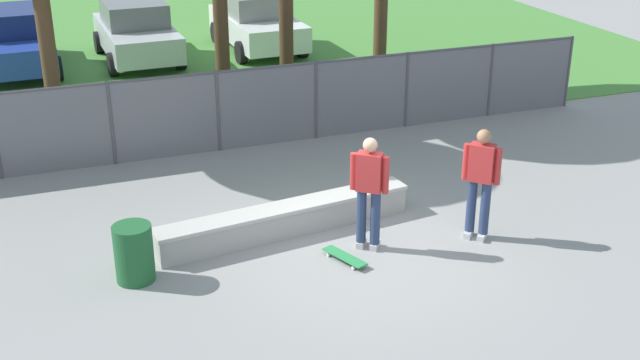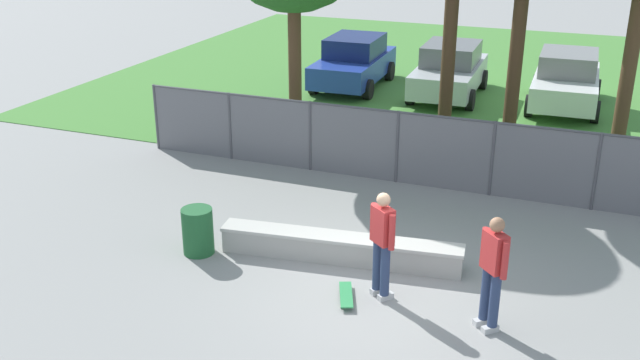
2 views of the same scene
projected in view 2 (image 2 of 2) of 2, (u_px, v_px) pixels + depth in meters
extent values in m
plane|color=gray|center=(375.00, 295.00, 11.83)|extent=(80.00, 80.00, 0.00)
cube|color=#478438|center=(508.00, 81.00, 24.94)|extent=(26.54, 20.00, 0.02)
cube|color=#A8A59E|center=(340.00, 250.00, 12.85)|extent=(4.29, 0.97, 0.42)
cube|color=beige|center=(340.00, 237.00, 12.77)|extent=(4.34, 1.01, 0.06)
cube|color=beige|center=(378.00, 290.00, 11.87)|extent=(0.25, 0.27, 0.10)
cube|color=beige|center=(386.00, 297.00, 11.69)|extent=(0.25, 0.27, 0.10)
cylinder|color=navy|center=(377.00, 264.00, 11.67)|extent=(0.15, 0.15, 0.88)
cylinder|color=navy|center=(385.00, 270.00, 11.49)|extent=(0.15, 0.15, 0.88)
cube|color=red|center=(383.00, 225.00, 11.31)|extent=(0.43, 0.41, 0.60)
cylinder|color=red|center=(374.00, 220.00, 11.51)|extent=(0.10, 0.10, 0.58)
cylinder|color=red|center=(392.00, 232.00, 11.11)|extent=(0.10, 0.10, 0.58)
sphere|color=tan|center=(384.00, 200.00, 11.15)|extent=(0.22, 0.22, 0.22)
cube|color=#2D8C4C|center=(346.00, 295.00, 11.69)|extent=(0.48, 0.82, 0.02)
cube|color=#B2B2B7|center=(347.00, 305.00, 11.45)|extent=(0.15, 0.11, 0.02)
cube|color=#B2B2B7|center=(345.00, 287.00, 11.95)|extent=(0.15, 0.11, 0.02)
cylinder|color=silver|center=(341.00, 306.00, 11.46)|extent=(0.05, 0.06, 0.05)
cylinder|color=silver|center=(352.00, 306.00, 11.46)|extent=(0.05, 0.06, 0.05)
cylinder|color=silver|center=(340.00, 289.00, 11.96)|extent=(0.05, 0.06, 0.05)
cylinder|color=silver|center=(351.00, 289.00, 11.96)|extent=(0.05, 0.06, 0.05)
cylinder|color=#4C4C51|center=(156.00, 117.00, 18.20)|extent=(0.07, 0.07, 1.65)
cylinder|color=#4C4C51|center=(230.00, 126.00, 17.49)|extent=(0.07, 0.07, 1.65)
cylinder|color=#4C4C51|center=(310.00, 136.00, 16.79)|extent=(0.07, 0.07, 1.65)
cylinder|color=#4C4C51|center=(397.00, 147.00, 16.09)|extent=(0.07, 0.07, 1.65)
cylinder|color=#4C4C51|center=(492.00, 159.00, 15.38)|extent=(0.07, 0.07, 1.65)
cylinder|color=#4C4C51|center=(596.00, 172.00, 14.68)|extent=(0.07, 0.07, 1.65)
cylinder|color=#4C4C51|center=(446.00, 117.00, 15.44)|extent=(14.54, 0.05, 0.05)
cube|color=slate|center=(444.00, 153.00, 15.73)|extent=(14.54, 0.01, 1.65)
cylinder|color=#513823|center=(295.00, 73.00, 17.84)|extent=(0.32, 0.32, 3.88)
cylinder|color=#47301E|center=(449.00, 55.00, 16.93)|extent=(0.32, 0.32, 5.08)
cylinder|color=#47301E|center=(515.00, 71.00, 16.62)|extent=(0.32, 0.32, 4.54)
cylinder|color=#513823|center=(627.00, 78.00, 15.95)|extent=(0.32, 0.32, 4.55)
cube|color=#233D9E|center=(353.00, 67.00, 23.95)|extent=(1.91, 4.25, 0.70)
cube|color=navy|center=(355.00, 46.00, 23.83)|extent=(1.65, 2.14, 0.64)
cylinder|color=black|center=(368.00, 89.00, 22.66)|extent=(0.24, 0.65, 0.64)
cylinder|color=black|center=(314.00, 84.00, 23.23)|extent=(0.24, 0.65, 0.64)
cylinder|color=black|center=(390.00, 71.00, 24.93)|extent=(0.24, 0.65, 0.64)
cylinder|color=black|center=(340.00, 67.00, 25.50)|extent=(0.24, 0.65, 0.64)
cube|color=#B7BABF|center=(449.00, 76.00, 22.83)|extent=(1.91, 4.25, 0.70)
cube|color=slate|center=(451.00, 54.00, 22.71)|extent=(1.65, 2.14, 0.64)
cylinder|color=black|center=(470.00, 100.00, 21.54)|extent=(0.24, 0.65, 0.64)
cylinder|color=black|center=(411.00, 94.00, 22.11)|extent=(0.24, 0.65, 0.64)
cylinder|color=black|center=(483.00, 80.00, 23.81)|extent=(0.24, 0.65, 0.64)
cylinder|color=black|center=(429.00, 75.00, 24.38)|extent=(0.24, 0.65, 0.64)
cube|color=silver|center=(565.00, 86.00, 21.68)|extent=(1.91, 4.25, 0.70)
cube|color=gray|center=(569.00, 63.00, 21.56)|extent=(1.65, 2.14, 0.64)
cylinder|color=black|center=(595.00, 112.00, 20.39)|extent=(0.24, 0.65, 0.64)
cylinder|color=black|center=(529.00, 106.00, 20.96)|extent=(0.24, 0.65, 0.64)
cylinder|color=black|center=(596.00, 89.00, 22.66)|extent=(0.24, 0.65, 0.64)
cylinder|color=black|center=(536.00, 85.00, 23.23)|extent=(0.24, 0.65, 0.64)
cube|color=beige|center=(490.00, 329.00, 10.83)|extent=(0.26, 0.26, 0.10)
cube|color=beige|center=(481.00, 321.00, 11.02)|extent=(0.26, 0.26, 0.10)
cylinder|color=navy|center=(495.00, 300.00, 10.66)|extent=(0.15, 0.15, 0.88)
cylinder|color=navy|center=(486.00, 293.00, 10.85)|extent=(0.15, 0.15, 0.88)
cube|color=red|center=(495.00, 252.00, 10.48)|extent=(0.42, 0.42, 0.60)
cylinder|color=red|center=(505.00, 261.00, 10.27)|extent=(0.10, 0.10, 0.58)
cylinder|color=red|center=(484.00, 246.00, 10.70)|extent=(0.10, 0.10, 0.58)
sphere|color=#9E7051|center=(497.00, 225.00, 10.32)|extent=(0.22, 0.22, 0.22)
cylinder|color=#1E592D|center=(198.00, 231.00, 13.06)|extent=(0.56, 0.56, 0.86)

